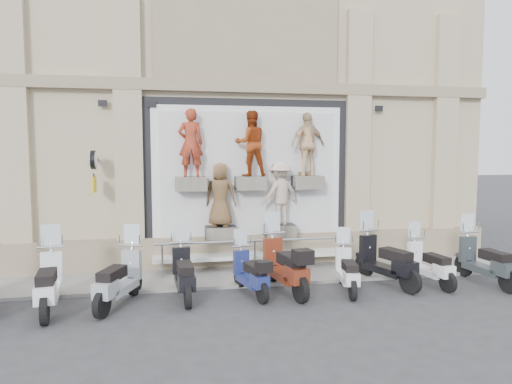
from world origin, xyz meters
TOP-DOWN VIEW (x-y plane):
  - ground at (0.00, 0.00)m, footprint 90.00×90.00m
  - sidewalk at (0.00, 2.10)m, footprint 16.00×2.20m
  - building at (0.00, 7.00)m, footprint 14.00×8.60m
  - shop_vitrine at (0.08, 2.74)m, footprint 5.60×0.95m
  - guard_rail at (0.00, 2.00)m, footprint 5.06×0.10m
  - clock_sign_bracket at (-3.90, 2.47)m, footprint 0.10×0.80m
  - scooter_b at (-4.47, 0.21)m, footprint 0.85×2.08m
  - scooter_c at (-3.14, 0.30)m, footprint 1.23×2.03m
  - scooter_d at (-1.82, 0.56)m, footprint 0.68×1.93m
  - scooter_e at (-0.39, 0.49)m, footprint 0.88×1.78m
  - scooter_f at (0.40, 0.54)m, footprint 1.02×2.21m
  - scooter_g at (1.80, 0.32)m, footprint 0.82×1.76m
  - scooter_h at (2.89, 0.63)m, footprint 1.19×2.17m
  - scooter_i at (3.91, 0.47)m, footprint 0.73×1.82m
  - scooter_j at (5.25, 0.25)m, footprint 0.74×2.02m

SIDE VIEW (x-z plane):
  - ground at x=0.00m, z-range 0.00..0.00m
  - sidewalk at x=0.00m, z-range 0.00..0.08m
  - guard_rail at x=0.00m, z-range 0.00..0.93m
  - scooter_g at x=1.80m, z-range 0.00..1.38m
  - scooter_e at x=-0.39m, z-range 0.00..1.39m
  - scooter_i at x=3.91m, z-range 0.00..1.43m
  - scooter_d at x=-1.82m, z-range 0.00..1.54m
  - scooter_c at x=-3.14m, z-range 0.00..1.59m
  - scooter_j at x=5.25m, z-range 0.00..1.61m
  - scooter_b at x=-4.47m, z-range 0.00..1.64m
  - scooter_h at x=2.89m, z-range 0.00..1.70m
  - scooter_f at x=0.40m, z-range 0.00..1.73m
  - shop_vitrine at x=0.08m, z-range 0.26..4.56m
  - clock_sign_bracket at x=-3.90m, z-range 2.29..3.31m
  - building at x=0.00m, z-range 0.00..12.00m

